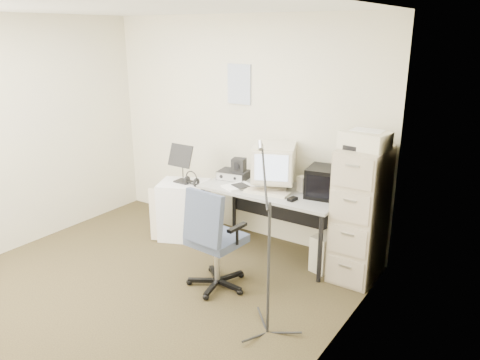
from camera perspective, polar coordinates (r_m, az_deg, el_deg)
The scene contains 23 objects.
floor at distance 4.56m, azimuth -12.82°, elevation -13.40°, with size 3.60×3.60×0.01m, color #2D2518.
ceiling at distance 3.93m, azimuth -15.45°, elevation 19.76°, with size 3.60×3.60×0.01m, color white.
wall_back at distance 5.40m, azimuth 0.15°, elevation 6.32°, with size 3.60×0.02×2.50m, color beige.
wall_left at distance 5.51m, azimuth -26.88°, elevation 4.61°, with size 0.02×3.60×2.50m, color beige.
wall_right at distance 3.04m, azimuth 9.71°, elevation -3.15°, with size 0.02×3.60×2.50m, color beige.
wall_calendar at distance 5.33m, azimuth -0.10°, elevation 11.60°, with size 0.30×0.02×0.44m, color white.
filing_cabinet at distance 4.62m, azimuth 14.45°, elevation -4.04°, with size 0.40×0.60×1.30m, color tan.
printer at distance 4.37m, azimuth 15.00°, elevation 4.71°, with size 0.41×0.28×0.16m, color beige.
desk at distance 5.06m, azimuth 3.91°, elevation -5.03°, with size 1.50×0.70×0.73m, color #ACADA2.
crt_monitor at distance 4.90m, azimuth 4.17°, elevation 1.63°, with size 0.42×0.45×0.47m, color beige.
crt_tv at distance 4.74m, azimuth 10.29°, elevation -0.24°, with size 0.33×0.35×0.30m, color black.
desk_speaker at distance 4.88m, azimuth 7.61°, elevation -0.46°, with size 0.08×0.08×0.16m, color beige.
keyboard at distance 4.79m, azimuth 3.28°, elevation -1.52°, with size 0.46×0.16×0.03m, color beige.
mouse at distance 4.62m, azimuth 6.41°, elevation -2.32°, with size 0.06×0.10×0.03m, color black.
radio_receiver at distance 5.26m, azimuth -0.81°, elevation 0.65°, with size 0.33×0.23×0.09m, color black.
radio_speaker at distance 5.22m, azimuth -0.15°, elevation 1.88°, with size 0.14×0.13×0.14m, color black.
papers at distance 4.98m, azimuth -0.28°, elevation -0.78°, with size 0.22×0.29×0.02m, color white.
pc_tower at distance 4.89m, azimuth 10.72°, elevation -8.44°, with size 0.18×0.40×0.38m, color beige.
office_chair at distance 4.35m, azimuth -2.85°, elevation -7.00°, with size 0.58×0.58×1.00m, color #393E47.
side_cart at distance 5.48m, azimuth -6.79°, elevation -3.64°, with size 0.54×0.43×0.67m, color white.
music_stand at distance 5.31m, azimuth -7.02°, elevation 2.06°, with size 0.31×0.16×0.45m, color black.
headphones at distance 5.24m, azimuth -5.93°, elevation -0.07°, with size 0.18×0.18×0.03m, color black.
mic_stand at distance 3.60m, azimuth 3.55°, elevation -8.49°, with size 0.02×0.02×1.46m, color black.
Camera 1 is at (2.93, -2.61, 2.32)m, focal length 35.00 mm.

